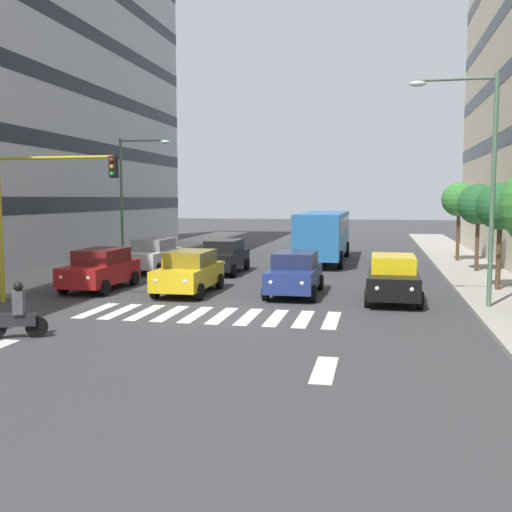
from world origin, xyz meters
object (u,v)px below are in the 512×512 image
at_px(car_1, 295,273).
at_px(motorcycle_with_rider, 17,315).
at_px(street_lamp_left, 480,168).
at_px(car_row2_1, 224,256).
at_px(bus_behind_traffic, 324,231).
at_px(car_2, 189,272).
at_px(car_3, 101,269).
at_px(street_lamp_right, 130,186).
at_px(car_row2_0, 153,255).
at_px(traffic_light_gantry, 33,202).
at_px(car_0, 393,278).
at_px(street_tree_3, 459,200).
at_px(street_tree_2, 478,205).
at_px(street_tree_1, 501,207).

height_order(car_1, motorcycle_with_rider, car_1).
bearing_deg(street_lamp_left, car_row2_1, -36.10).
bearing_deg(bus_behind_traffic, car_row2_1, 55.69).
height_order(car_2, car_3, same).
xyz_separation_m(car_3, street_lamp_right, (2.67, -9.24, 3.65)).
relative_size(car_3, motorcycle_with_rider, 2.73).
bearing_deg(car_row2_0, motorcycle_with_rider, 97.30).
bearing_deg(motorcycle_with_rider, car_1, -126.22).
xyz_separation_m(car_2, traffic_light_gantry, (4.78, 3.42, 2.85)).
distance_m(car_2, motorcycle_with_rider, 8.70).
bearing_deg(car_3, traffic_light_gantry, 77.48).
bearing_deg(car_row2_0, car_3, 91.57).
xyz_separation_m(car_0, car_1, (3.82, -0.70, 0.00)).
relative_size(car_3, traffic_light_gantry, 0.81).
distance_m(car_row2_0, car_row2_1, 3.87).
distance_m(car_row2_1, motorcycle_with_rider, 15.12).
bearing_deg(traffic_light_gantry, car_3, -102.52).
xyz_separation_m(car_0, street_tree_3, (-4.09, -14.22, 2.88)).
bearing_deg(car_row2_1, car_0, 140.88).
relative_size(car_row2_1, street_tree_2, 1.00).
bearing_deg(street_tree_1, street_tree_2, -91.30).
xyz_separation_m(car_2, car_3, (3.98, -0.17, 0.00)).
height_order(car_1, street_tree_3, street_tree_3).
bearing_deg(car_2, street_lamp_right, -54.75).
relative_size(car_3, car_row2_0, 1.00).
bearing_deg(car_0, car_row2_0, -28.94).
height_order(car_0, street_tree_3, street_tree_3).
relative_size(motorcycle_with_rider, street_lamp_left, 0.21).
xyz_separation_m(street_lamp_left, street_tree_2, (-1.62, -10.41, -1.36)).
bearing_deg(car_3, motorcycle_with_rider, 101.47).
relative_size(car_0, street_lamp_right, 0.62).
distance_m(car_row2_1, street_tree_1, 13.49).
xyz_separation_m(car_row2_1, street_tree_3, (-12.46, -7.42, 2.88)).
height_order(car_2, street_tree_1, street_tree_1).
xyz_separation_m(motorcycle_with_rider, street_lamp_left, (-13.08, -6.87, 4.25)).
bearing_deg(car_row2_1, traffic_light_gantry, 65.80).
bearing_deg(street_tree_2, car_3, 27.87).
height_order(bus_behind_traffic, street_tree_2, street_tree_2).
relative_size(street_lamp_right, street_tree_1, 1.64).
bearing_deg(traffic_light_gantry, bus_behind_traffic, -118.49).
xyz_separation_m(car_row2_0, street_tree_2, (-16.62, -2.33, 2.65)).
bearing_deg(motorcycle_with_rider, street_tree_1, -143.00).
distance_m(car_1, car_3, 8.25).
bearing_deg(street_lamp_left, street_lamp_right, -32.04).
xyz_separation_m(car_1, car_3, (8.25, 0.30, 0.00)).
height_order(motorcycle_with_rider, street_lamp_right, street_lamp_right).
distance_m(car_row2_0, traffic_light_gantry, 10.37).
distance_m(car_row2_1, street_lamp_left, 14.34).
distance_m(motorcycle_with_rider, traffic_light_gantry, 6.39).
bearing_deg(street_tree_2, car_row2_0, 7.98).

